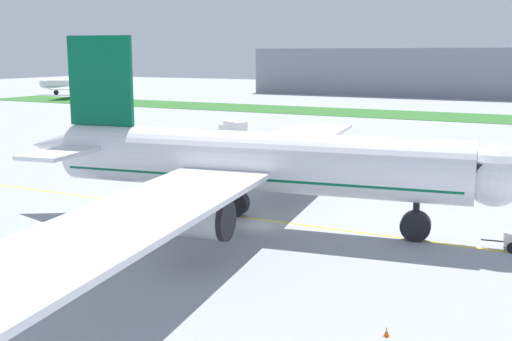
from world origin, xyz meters
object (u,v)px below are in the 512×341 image
at_px(ground_crew_marshaller_front, 111,227).
at_px(parked_airliner_far_left, 86,84).
at_px(ground_crew_wingwalker_port, 246,199).
at_px(traffic_cone_near_nose, 387,331).
at_px(service_truck_baggage_loader, 233,129).
at_px(airliner_foreground, 249,163).

height_order(ground_crew_marshaller_front, parked_airliner_far_left, parked_airliner_far_left).
relative_size(ground_crew_wingwalker_port, traffic_cone_near_nose, 2.70).
distance_m(ground_crew_marshaller_front, service_truck_baggage_loader, 68.01).
height_order(airliner_foreground, ground_crew_wingwalker_port, airliner_foreground).
bearing_deg(traffic_cone_near_nose, ground_crew_marshaller_front, 162.93).
distance_m(service_truck_baggage_loader, parked_airliner_far_left, 140.72).
distance_m(airliner_foreground, traffic_cone_near_nose, 25.82).
bearing_deg(ground_crew_marshaller_front, traffic_cone_near_nose, -17.07).
height_order(ground_crew_wingwalker_port, parked_airliner_far_left, parked_airliner_far_left).
bearing_deg(airliner_foreground, traffic_cone_near_nose, -44.10).
height_order(ground_crew_wingwalker_port, service_truck_baggage_loader, service_truck_baggage_loader).
bearing_deg(traffic_cone_near_nose, ground_crew_wingwalker_port, 132.56).
distance_m(traffic_cone_near_nose, service_truck_baggage_loader, 88.00).
bearing_deg(service_truck_baggage_loader, parked_airliner_far_left, 143.12).
bearing_deg(ground_crew_marshaller_front, parked_airliner_far_left, 132.41).
xyz_separation_m(airliner_foreground, parked_airliner_far_left, (-144.61, 139.23, -1.87)).
xyz_separation_m(ground_crew_marshaller_front, parked_airliner_far_left, (-135.57, 148.43, 3.23)).
xyz_separation_m(traffic_cone_near_nose, parked_airliner_far_left, (-162.68, 156.75, 3.90)).
xyz_separation_m(ground_crew_wingwalker_port, parked_airliner_far_left, (-141.10, 133.25, 3.23)).
relative_size(ground_crew_marshaller_front, service_truck_baggage_loader, 0.24).
bearing_deg(ground_crew_marshaller_front, ground_crew_wingwalker_port, 69.99).
distance_m(ground_crew_marshaller_front, parked_airliner_far_left, 201.05).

